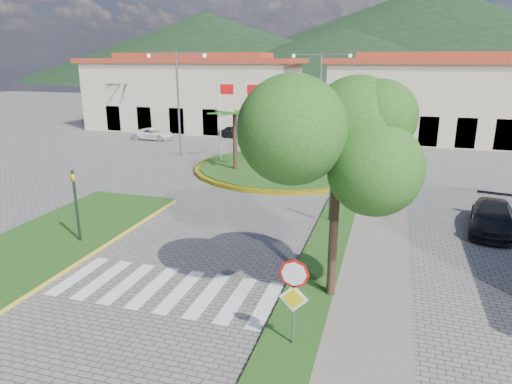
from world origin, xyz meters
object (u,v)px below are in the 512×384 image
(roundabout_island, at_px, (285,167))
(deciduous_tree, at_px, (338,141))
(white_van, at_px, (153,134))
(car_dark_b, at_px, (358,135))
(car_side_right, at_px, (492,217))
(stop_sign, at_px, (294,290))
(car_dark_a, at_px, (236,132))

(roundabout_island, relative_size, deciduous_tree, 1.87)
(roundabout_island, xyz_separation_m, white_van, (-14.89, 8.24, 0.38))
(car_dark_b, distance_m, car_side_right, 22.64)
(deciduous_tree, bearing_deg, white_van, 128.92)
(car_dark_b, bearing_deg, deciduous_tree, 159.04)
(car_side_right, bearing_deg, car_dark_b, 119.81)
(stop_sign, relative_size, deciduous_tree, 0.39)
(white_van, xyz_separation_m, car_dark_b, (18.84, 4.23, 0.12))
(deciduous_tree, height_order, car_dark_b, deciduous_tree)
(deciduous_tree, height_order, car_side_right, deciduous_tree)
(stop_sign, distance_m, car_dark_a, 33.95)
(roundabout_island, xyz_separation_m, deciduous_tree, (5.50, -17.00, 5.00))
(deciduous_tree, relative_size, car_dark_a, 1.96)
(car_dark_a, bearing_deg, deciduous_tree, -141.17)
(car_dark_a, bearing_deg, stop_sign, -144.24)
(roundabout_island, height_order, car_dark_b, roundabout_island)
(stop_sign, xyz_separation_m, car_dark_b, (-0.94, 32.51, -1.12))
(white_van, xyz_separation_m, car_dark_a, (7.26, 3.25, 0.04))
(stop_sign, bearing_deg, roundabout_island, 103.73)
(stop_sign, distance_m, car_dark_b, 32.54)
(roundabout_island, height_order, car_dark_a, roundabout_island)
(white_van, bearing_deg, car_side_right, -121.45)
(deciduous_tree, bearing_deg, roundabout_island, 107.91)
(roundabout_island, bearing_deg, white_van, 151.03)
(car_dark_a, bearing_deg, car_side_right, -122.44)
(stop_sign, xyz_separation_m, car_dark_a, (-12.53, 31.53, -1.20))
(deciduous_tree, height_order, white_van, deciduous_tree)
(deciduous_tree, xyz_separation_m, car_dark_b, (-1.54, 29.47, -4.50))
(roundabout_island, height_order, stop_sign, roundabout_island)
(car_dark_a, bearing_deg, white_van, 128.24)
(deciduous_tree, distance_m, car_side_right, 11.18)
(roundabout_island, distance_m, deciduous_tree, 18.55)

